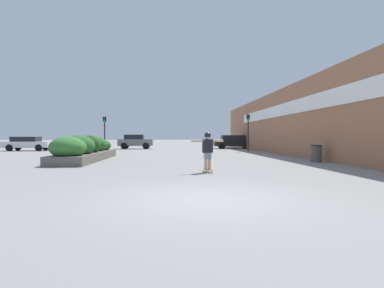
# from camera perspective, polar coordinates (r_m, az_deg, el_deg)

# --- Properties ---
(ground_plane) EXTENTS (300.00, 300.00, 0.00)m
(ground_plane) POSITION_cam_1_polar(r_m,az_deg,el_deg) (7.66, 2.38, -9.14)
(ground_plane) COLOR gray
(building_wall_right) EXTENTS (0.67, 45.61, 5.11)m
(building_wall_right) POSITION_cam_1_polar(r_m,az_deg,el_deg) (27.56, 15.17, 3.64)
(building_wall_right) COLOR #9E6647
(building_wall_right) RESTS_ON ground_plane
(planter_box) EXTENTS (1.84, 9.35, 1.46)m
(planter_box) POSITION_cam_1_polar(r_m,az_deg,el_deg) (20.64, -17.35, -0.91)
(planter_box) COLOR #605B54
(planter_box) RESTS_ON ground_plane
(skateboard) EXTENTS (0.38, 0.64, 0.09)m
(skateboard) POSITION_cam_1_polar(r_m,az_deg,el_deg) (13.32, 2.61, -4.43)
(skateboard) COLOR olive
(skateboard) RESTS_ON ground_plane
(skateboarder) EXTENTS (1.30, 0.57, 1.46)m
(skateboarder) POSITION_cam_1_polar(r_m,az_deg,el_deg) (13.26, 2.61, -0.52)
(skateboarder) COLOR tan
(skateboarder) RESTS_ON skateboard
(trash_bin) EXTENTS (0.61, 0.61, 0.94)m
(trash_bin) POSITION_cam_1_polar(r_m,az_deg,el_deg) (19.67, 19.99, -1.50)
(trash_bin) COLOR #514C47
(trash_bin) RESTS_ON ground_plane
(car_leftmost) EXTENTS (4.67, 1.98, 1.56)m
(car_leftmost) POSITION_cam_1_polar(r_m,az_deg,el_deg) (39.97, 6.94, 0.39)
(car_leftmost) COLOR black
(car_leftmost) RESTS_ON ground_plane
(car_center_left) EXTENTS (4.42, 2.06, 1.39)m
(car_center_left) POSITION_cam_1_polar(r_m,az_deg,el_deg) (37.42, -25.73, 0.12)
(car_center_left) COLOR silver
(car_center_left) RESTS_ON ground_plane
(car_center_right) EXTENTS (3.89, 1.92, 1.62)m
(car_center_right) POSITION_cam_1_polar(r_m,az_deg,el_deg) (39.51, -9.42, 0.44)
(car_center_right) COLOR slate
(car_center_right) RESTS_ON ground_plane
(traffic_light_left) EXTENTS (0.28, 0.30, 3.18)m
(traffic_light_left) POSITION_cam_1_polar(r_m,az_deg,el_deg) (31.61, -14.37, 2.64)
(traffic_light_left) COLOR black
(traffic_light_left) RESTS_ON ground_plane
(traffic_light_right) EXTENTS (0.28, 0.30, 3.49)m
(traffic_light_right) POSITION_cam_1_polar(r_m,az_deg,el_deg) (32.69, 9.34, 2.95)
(traffic_light_right) COLOR black
(traffic_light_right) RESTS_ON ground_plane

